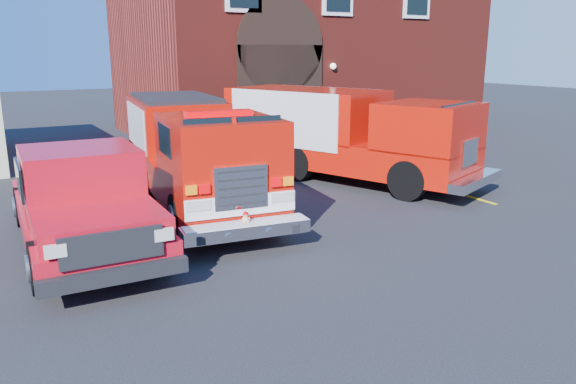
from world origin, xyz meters
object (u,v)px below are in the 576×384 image
fire_engine (193,150)px  secondary_truck (342,132)px  fire_station (294,40)px  pickup_truck (81,200)px

fire_engine → secondary_truck: bearing=4.2°
fire_station → secondary_truck: fire_station is taller
fire_station → pickup_truck: (-12.16, -12.54, -3.29)m
fire_engine → secondary_truck: secondary_truck is taller
fire_station → secondary_truck: size_ratio=1.79×
fire_station → pickup_truck: fire_station is taller
fire_station → fire_engine: 14.09m
secondary_truck → pickup_truck: bearing=-162.7°
fire_station → fire_engine: size_ratio=1.75×
fire_station → fire_engine: bearing=-131.0°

